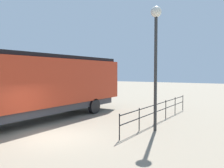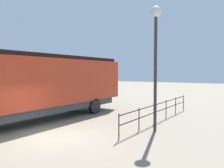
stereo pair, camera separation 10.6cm
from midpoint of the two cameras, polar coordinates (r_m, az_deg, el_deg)
The scene contains 4 objects.
ground_plane at distance 11.75m, azimuth -13.82°, elevation -12.20°, with size 120.00×120.00×0.00m, color gray.
locomotive at distance 14.93m, azimuth -19.59°, elevation -0.11°, with size 3.05×17.15×4.10m.
lamp_post at distance 12.61m, azimuth 10.53°, elevation 9.90°, with size 0.55×0.55×6.36m.
platform_fence at distance 15.35m, azimuth 11.60°, elevation -5.66°, with size 0.05×10.22×1.19m.
Camera 2 is at (8.24, -7.83, 3.04)m, focal length 38.63 mm.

